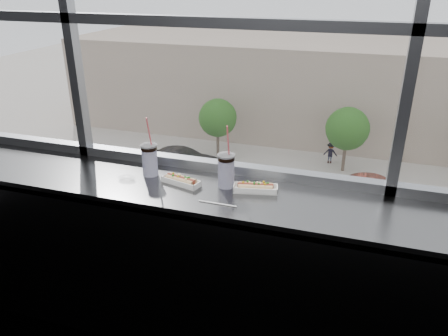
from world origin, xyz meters
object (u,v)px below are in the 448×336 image
(loose_straw, at_px, (218,204))
(car_near_c, at_px, (307,244))
(wrapper, at_px, (127,178))
(car_far_a, at_px, (183,158))
(car_near_b, at_px, (160,221))
(car_far_b, at_px, (377,185))
(tree_left, at_px, (218,118))
(pedestrian_b, at_px, (331,151))
(soda_cup_left, at_px, (150,158))
(hotdog_tray_left, at_px, (181,180))
(soda_cup_right, at_px, (226,169))
(hotdog_tray_right, at_px, (255,188))
(tree_center, at_px, (347,129))

(loose_straw, xyz_separation_m, car_near_c, (-0.96, 16.43, -10.97))
(wrapper, relative_size, car_far_a, 0.02)
(car_far_a, distance_m, car_near_b, 8.25)
(car_near_c, relative_size, car_far_a, 0.92)
(car_near_c, relative_size, car_far_b, 1.09)
(loose_straw, xyz_separation_m, car_far_b, (2.33, 24.43, -11.06))
(tree_left, bearing_deg, pedestrian_b, 7.76)
(soda_cup_left, bearing_deg, hotdog_tray_left, -15.48)
(car_far_b, bearing_deg, soda_cup_right, 172.20)
(hotdog_tray_left, distance_m, soda_cup_left, 0.26)
(car_far_b, bearing_deg, car_near_b, 123.30)
(hotdog_tray_right, xyz_separation_m, tree_left, (-9.73, 28.22, -8.99))
(pedestrian_b, bearing_deg, car_near_c, 90.10)
(hotdog_tray_right, distance_m, pedestrian_b, 31.43)
(car_far_a, bearing_deg, pedestrian_b, -69.43)
(soda_cup_left, bearing_deg, car_far_b, 83.29)
(soda_cup_left, xyz_separation_m, car_near_c, (-0.44, 16.19, -11.08))
(hotdog_tray_right, height_order, wrapper, hotdog_tray_right)
(hotdog_tray_left, height_order, car_near_b, hotdog_tray_left)
(soda_cup_right, height_order, wrapper, soda_cup_right)
(car_far_b, relative_size, pedestrian_b, 3.02)
(soda_cup_right, bearing_deg, car_far_a, 114.12)
(car_near_b, bearing_deg, tree_left, 1.37)
(car_near_b, bearing_deg, tree_center, -38.63)
(soda_cup_right, xyz_separation_m, wrapper, (-0.60, -0.10, -0.10))
(loose_straw, bearing_deg, tree_left, 109.19)
(soda_cup_left, relative_size, car_far_b, 0.06)
(hotdog_tray_left, relative_size, soda_cup_left, 0.67)
(car_far_a, relative_size, tree_center, 1.45)
(soda_cup_left, height_order, tree_left, soda_cup_left)
(soda_cup_left, distance_m, wrapper, 0.18)
(car_near_b, bearing_deg, hotdog_tray_right, -152.88)
(car_far_a, bearing_deg, loose_straw, -163.09)
(tree_left, height_order, tree_center, tree_center)
(soda_cup_right, distance_m, car_far_a, 28.70)
(soda_cup_right, bearing_deg, hotdog_tray_left, -168.61)
(hotdog_tray_left, bearing_deg, loose_straw, -16.75)
(car_near_b, relative_size, tree_center, 1.15)
(car_far_a, bearing_deg, hotdog_tray_left, -163.51)
(hotdog_tray_left, xyz_separation_m, tree_center, (0.35, 28.26, -8.87))
(wrapper, xyz_separation_m, tree_left, (-8.95, 28.30, -8.98))
(loose_straw, distance_m, car_near_b, 21.73)
(pedestrian_b, distance_m, tree_left, 8.92)
(car_near_c, relative_size, car_near_b, 1.17)
(car_near_c, bearing_deg, car_far_b, -18.05)
(loose_straw, relative_size, tree_center, 0.05)
(car_near_b, xyz_separation_m, tree_center, (8.93, 12.00, 2.28))
(soda_cup_left, relative_size, car_near_b, 0.07)
(hotdog_tray_left, height_order, wrapper, hotdog_tray_left)
(car_near_c, xyz_separation_m, car_near_b, (-7.91, 0.00, -0.16))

